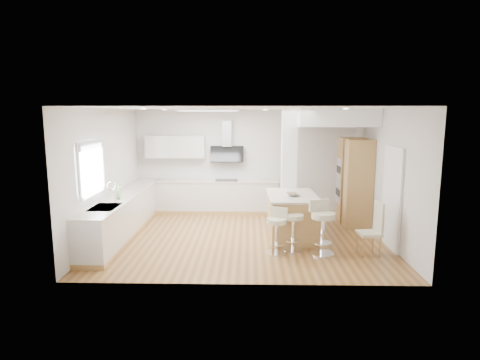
{
  "coord_description": "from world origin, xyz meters",
  "views": [
    {
      "loc": [
        0.11,
        -8.53,
        2.69
      ],
      "look_at": [
        -0.1,
        0.4,
        1.21
      ],
      "focal_mm": 30.0,
      "sensor_mm": 36.0,
      "label": 1
    }
  ],
  "objects_px": {
    "bar_stool_b": "(293,224)",
    "bar_stool_c": "(322,225)",
    "peninsula": "(292,216)",
    "bar_stool_a": "(277,228)",
    "dining_chair": "(374,227)"
  },
  "relations": [
    {
      "from": "peninsula",
      "to": "bar_stool_a",
      "type": "height_order",
      "value": "peninsula"
    },
    {
      "from": "dining_chair",
      "to": "peninsula",
      "type": "bearing_deg",
      "value": 137.83
    },
    {
      "from": "bar_stool_b",
      "to": "peninsula",
      "type": "bearing_deg",
      "value": 85.59
    },
    {
      "from": "peninsula",
      "to": "bar_stool_b",
      "type": "height_order",
      "value": "peninsula"
    },
    {
      "from": "peninsula",
      "to": "bar_stool_a",
      "type": "xyz_separation_m",
      "value": [
        -0.39,
        -1.02,
        0.01
      ]
    },
    {
      "from": "peninsula",
      "to": "bar_stool_b",
      "type": "distance_m",
      "value": 0.83
    },
    {
      "from": "peninsula",
      "to": "dining_chair",
      "type": "distance_m",
      "value": 1.8
    },
    {
      "from": "bar_stool_a",
      "to": "dining_chair",
      "type": "distance_m",
      "value": 1.85
    },
    {
      "from": "bar_stool_a",
      "to": "bar_stool_b",
      "type": "relative_size",
      "value": 0.94
    },
    {
      "from": "bar_stool_b",
      "to": "bar_stool_c",
      "type": "distance_m",
      "value": 0.58
    },
    {
      "from": "bar_stool_c",
      "to": "dining_chair",
      "type": "distance_m",
      "value": 0.99
    },
    {
      "from": "bar_stool_b",
      "to": "bar_stool_c",
      "type": "xyz_separation_m",
      "value": [
        0.53,
        -0.22,
        0.06
      ]
    },
    {
      "from": "bar_stool_a",
      "to": "dining_chair",
      "type": "height_order",
      "value": "dining_chair"
    },
    {
      "from": "bar_stool_a",
      "to": "bar_stool_c",
      "type": "distance_m",
      "value": 0.87
    },
    {
      "from": "bar_stool_c",
      "to": "dining_chair",
      "type": "relative_size",
      "value": 1.01
    }
  ]
}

